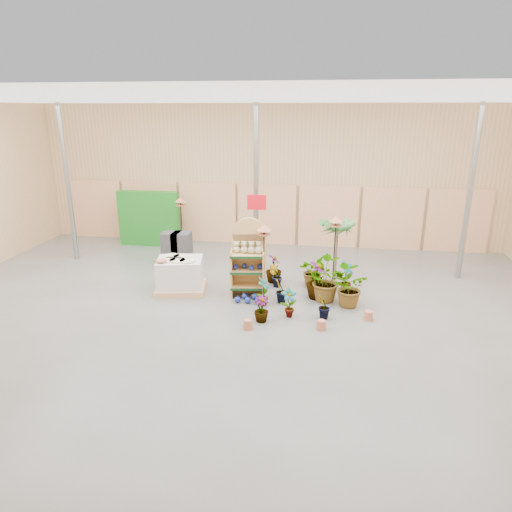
{
  "coord_description": "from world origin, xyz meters",
  "views": [
    {
      "loc": [
        1.83,
        -8.68,
        4.36
      ],
      "look_at": [
        0.3,
        1.5,
        1.0
      ],
      "focal_mm": 32.0,
      "sensor_mm": 36.0,
      "label": 1
    }
  ],
  "objects": [
    {
      "name": "room",
      "position": [
        0.0,
        0.91,
        2.21
      ],
      "size": [
        15.2,
        12.1,
        4.7
      ],
      "color": "#545452",
      "rests_on": "ground"
    },
    {
      "name": "display_shelf",
      "position": [
        0.11,
        1.52,
        0.87
      ],
      "size": [
        0.85,
        0.6,
        1.9
      ],
      "rotation": [
        0.0,
        0.0,
        0.13
      ],
      "color": "tan",
      "rests_on": "ground"
    },
    {
      "name": "teddy_bears",
      "position": [
        0.14,
        1.43,
        1.21
      ],
      "size": [
        0.7,
        0.19,
        0.3
      ],
      "color": "#BFB588",
      "rests_on": "display_shelf"
    },
    {
      "name": "gazing_balls_shelf",
      "position": [
        0.11,
        1.42,
        0.75
      ],
      "size": [
        0.7,
        0.24,
        0.13
      ],
      "color": "navy",
      "rests_on": "display_shelf"
    },
    {
      "name": "gazing_balls_floor",
      "position": [
        0.18,
        1.07,
        0.07
      ],
      "size": [
        0.63,
        0.39,
        0.15
      ],
      "color": "navy",
      "rests_on": "ground"
    },
    {
      "name": "pallet_stack",
      "position": [
        -1.59,
        1.47,
        0.42
      ],
      "size": [
        1.34,
        1.19,
        0.87
      ],
      "rotation": [
        0.0,
        0.0,
        0.19
      ],
      "color": "tan",
      "rests_on": "ground"
    },
    {
      "name": "charcoal_planters",
      "position": [
        -2.25,
        3.28,
        0.5
      ],
      "size": [
        0.8,
        0.5,
        1.0
      ],
      "color": "#2A2A2C",
      "rests_on": "ground"
    },
    {
      "name": "trellis_stock",
      "position": [
        -3.8,
        5.2,
        0.9
      ],
      "size": [
        2.0,
        0.3,
        1.8
      ],
      "primitive_type": "cube",
      "color": "#1B711B",
      "rests_on": "ground"
    },
    {
      "name": "offer_sign",
      "position": [
        0.1,
        2.98,
        1.57
      ],
      "size": [
        0.5,
        0.08,
        2.2
      ],
      "color": "gray",
      "rests_on": "ground"
    },
    {
      "name": "bird_table_front",
      "position": [
        0.5,
        1.39,
        1.68
      ],
      "size": [
        0.34,
        0.34,
        1.81
      ],
      "color": "black",
      "rests_on": "ground"
    },
    {
      "name": "bird_table_right",
      "position": [
        2.15,
        2.33,
        1.71
      ],
      "size": [
        0.34,
        0.34,
        1.84
      ],
      "color": "black",
      "rests_on": "ground"
    },
    {
      "name": "bird_table_back",
      "position": [
        -2.4,
        4.28,
        1.69
      ],
      "size": [
        0.34,
        0.34,
        1.82
      ],
      "color": "black",
      "rests_on": "ground"
    },
    {
      "name": "palm",
      "position": [
        2.2,
        2.85,
        1.47
      ],
      "size": [
        0.7,
        0.7,
        1.72
      ],
      "color": "brown",
      "rests_on": "ground"
    },
    {
      "name": "potted_plant_0",
      "position": [
        0.56,
        0.9,
        0.35
      ],
      "size": [
        0.33,
        0.42,
        0.69
      ],
      "primitive_type": "imported",
      "rotation": [
        0.0,
        0.0,
        1.31
      ],
      "color": "#3B7836",
      "rests_on": "ground"
    },
    {
      "name": "potted_plant_1",
      "position": [
        0.94,
        1.1,
        0.31
      ],
      "size": [
        0.37,
        0.41,
        0.61
      ],
      "primitive_type": "imported",
      "rotation": [
        0.0,
        0.0,
        4.35
      ],
      "color": "#3B7836",
      "rests_on": "ground"
    },
    {
      "name": "potted_plant_2",
      "position": [
        1.92,
        1.42,
        0.51
      ],
      "size": [
        1.19,
        1.22,
        1.02
      ],
      "primitive_type": "imported",
      "rotation": [
        0.0,
        0.0,
        2.21
      ],
      "color": "#3B7836",
      "rests_on": "ground"
    },
    {
      "name": "potted_plant_3",
      "position": [
        1.76,
        1.53,
        0.46
      ],
      "size": [
        0.54,
        0.54,
        0.92
      ],
      "primitive_type": "imported",
      "rotation": [
        0.0,
        0.0,
        1.62
      ],
      "color": "#3B7836",
      "rests_on": "ground"
    },
    {
      "name": "potted_plant_4",
      "position": [
        2.46,
        2.02,
        0.41
      ],
      "size": [
        0.52,
        0.51,
        0.82
      ],
      "primitive_type": "imported",
      "rotation": [
        0.0,
        0.0,
        0.75
      ],
      "color": "#3B7836",
      "rests_on": "ground"
    },
    {
      "name": "potted_plant_5",
      "position": [
        0.71,
        2.1,
        0.29
      ],
      "size": [
        0.38,
        0.34,
        0.58
      ],
      "primitive_type": "imported",
      "rotation": [
        0.0,
        0.0,
        3.42
      ],
      "color": "#3B7836",
      "rests_on": "ground"
    },
    {
      "name": "potted_plant_6",
      "position": [
        1.63,
        2.34,
        0.4
      ],
      "size": [
        0.83,
        0.89,
        0.81
      ],
      "primitive_type": "imported",
      "rotation": [
        0.0,
        0.0,
        1.25
      ],
      "color": "#3B7836",
      "rests_on": "ground"
    },
    {
      "name": "potted_plant_7",
      "position": [
        0.63,
        0.09,
        0.28
      ],
      "size": [
        0.44,
        0.44,
        0.57
      ],
      "primitive_type": "imported",
      "rotation": [
        0.0,
        0.0,
        0.56
      ],
      "color": "#3B7836",
      "rests_on": "ground"
    },
    {
      "name": "potted_plant_8",
      "position": [
        1.19,
        0.39,
        0.33
      ],
      "size": [
        0.41,
        0.35,
        0.66
      ],
      "primitive_type": "imported",
      "rotation": [
        0.0,
        0.0,
        0.37
      ],
      "color": "#3B7836",
      "rests_on": "ground"
    },
    {
      "name": "potted_plant_9",
      "position": [
        1.94,
        0.39,
        0.29
      ],
      "size": [
        0.35,
        0.38,
        0.57
      ],
      "primitive_type": "imported",
      "rotation": [
        0.0,
        0.0,
        4.35
      ],
      "color": "#3B7836",
      "rests_on": "ground"
    },
    {
      "name": "potted_plant_10",
      "position": [
        2.45,
        1.17,
        0.46
      ],
      "size": [
        1.08,
        1.04,
        0.92
      ],
      "primitive_type": "imported",
      "rotation": [
        0.0,
        0.0,
        2.6
      ],
      "color": "#3B7836",
      "rests_on": "ground"
    },
    {
      "name": "potted_plant_11",
      "position": [
        0.63,
        2.43,
        0.37
      ],
      "size": [
        0.53,
        0.53,
        0.75
      ],
      "primitive_type": "imported",
      "rotation": [
        0.0,
        0.0,
        1.89
      ],
      "color": "#3B7836",
      "rests_on": "ground"
    }
  ]
}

